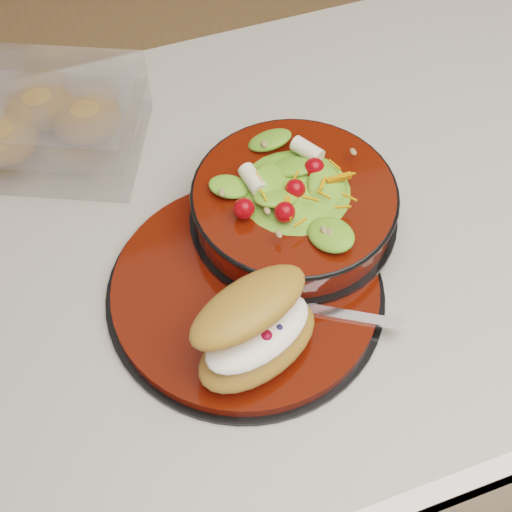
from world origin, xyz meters
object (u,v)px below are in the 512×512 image
object	(u,v)px
dinner_plate	(246,290)
croissant	(256,329)
fork	(319,310)
island_counter	(348,354)
salad_bowl	(294,199)
pastry_box	(43,121)

from	to	relation	value
dinner_plate	croissant	distance (m)	0.09
fork	island_counter	bearing A→B (deg)	-15.25
salad_bowl	pastry_box	bearing A→B (deg)	136.20
island_counter	pastry_box	xyz separation A→B (m)	(-0.38, 0.22, 0.49)
island_counter	fork	bearing A→B (deg)	-136.49
dinner_plate	croissant	bearing A→B (deg)	-102.34
island_counter	fork	world-z (taller)	fork
croissant	fork	xyz separation A→B (m)	(0.08, 0.02, -0.04)
island_counter	pastry_box	world-z (taller)	pastry_box
island_counter	salad_bowl	bearing A→B (deg)	-173.27
island_counter	dinner_plate	distance (m)	0.51
island_counter	croissant	bearing A→B (deg)	-144.88
island_counter	fork	size ratio (longest dim) A/B	8.13
salad_bowl	fork	distance (m)	0.14
dinner_plate	salad_bowl	xyz separation A→B (m)	(0.08, 0.07, 0.05)
croissant	pastry_box	xyz separation A→B (m)	(-0.15, 0.39, -0.02)
salad_bowl	pastry_box	world-z (taller)	salad_bowl
island_counter	croissant	distance (m)	0.58
dinner_plate	salad_bowl	bearing A→B (deg)	40.01
fork	salad_bowl	bearing A→B (deg)	22.19
dinner_plate	salad_bowl	size ratio (longest dim) A/B	1.28
croissant	pastry_box	world-z (taller)	croissant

